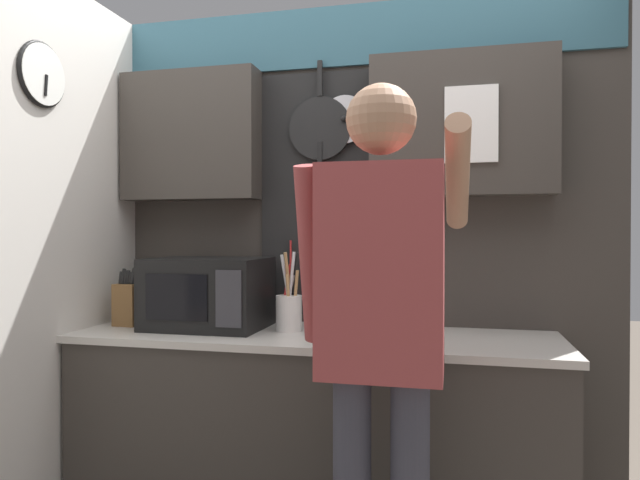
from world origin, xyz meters
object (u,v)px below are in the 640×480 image
object	(u,v)px
knife_block	(132,303)
utensil_crock	(289,309)
person	(381,314)
microwave	(208,293)

from	to	relation	value
knife_block	utensil_crock	size ratio (longest dim) A/B	0.77
person	utensil_crock	bearing A→B (deg)	128.42
microwave	utensil_crock	world-z (taller)	utensil_crock
utensil_crock	person	bearing A→B (deg)	-51.58
knife_block	person	bearing A→B (deg)	-25.87
microwave	person	bearing A→B (deg)	-35.09
utensil_crock	knife_block	bearing A→B (deg)	-179.89
utensil_crock	person	world-z (taller)	person
person	microwave	bearing A→B (deg)	144.91
knife_block	person	size ratio (longest dim) A/B	0.15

